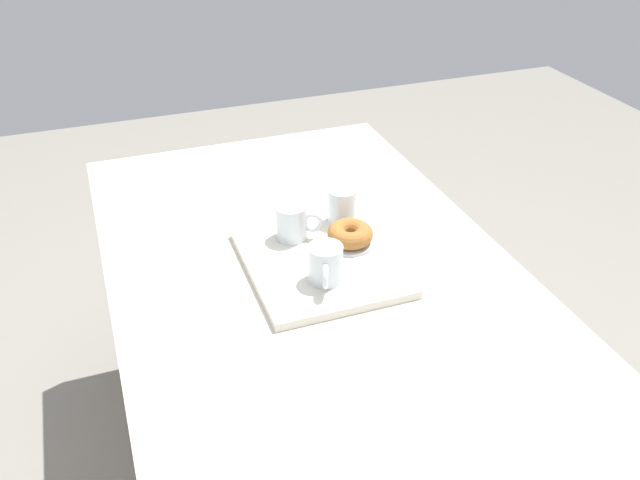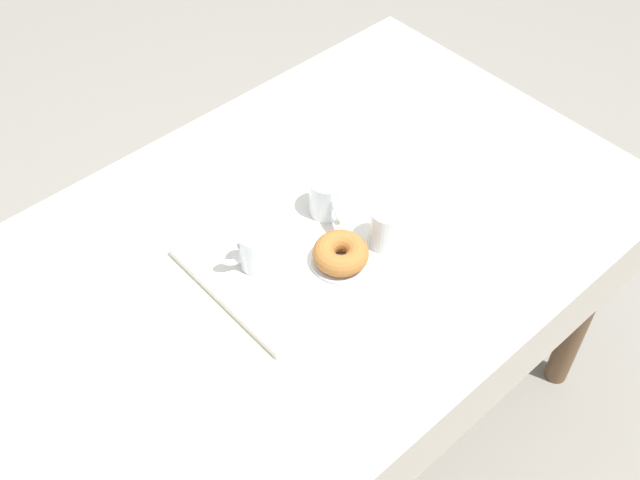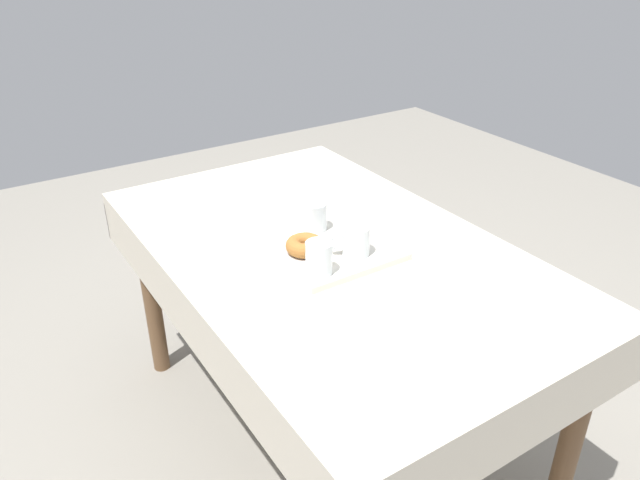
{
  "view_description": "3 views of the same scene",
  "coord_description": "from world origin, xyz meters",
  "px_view_note": "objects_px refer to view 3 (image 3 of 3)",
  "views": [
    {
      "loc": [
        1.23,
        -0.43,
        1.66
      ],
      "look_at": [
        -0.03,
        0.03,
        0.81
      ],
      "focal_mm": 37.77,
      "sensor_mm": 36.0,
      "label": 1
    },
    {
      "loc": [
        0.65,
        0.81,
        1.95
      ],
      "look_at": [
        -0.03,
        0.06,
        0.81
      ],
      "focal_mm": 43.38,
      "sensor_mm": 36.0,
      "label": 2
    },
    {
      "loc": [
        -1.32,
        0.89,
        1.64
      ],
      "look_at": [
        -0.02,
        0.05,
        0.81
      ],
      "focal_mm": 34.2,
      "sensor_mm": 36.0,
      "label": 3
    }
  ],
  "objects_px": {
    "sugar_donut_left": "(305,245)",
    "water_glass_near": "(319,260)",
    "serving_tray": "(325,244)",
    "dining_table": "(329,272)",
    "tea_mug_left": "(314,217)",
    "tea_mug_right": "(355,241)",
    "donut_plate_left": "(305,253)"
  },
  "relations": [
    {
      "from": "serving_tray",
      "to": "tea_mug_left",
      "type": "relative_size",
      "value": 3.44
    },
    {
      "from": "water_glass_near",
      "to": "sugar_donut_left",
      "type": "bearing_deg",
      "value": -11.33
    },
    {
      "from": "tea_mug_right",
      "to": "donut_plate_left",
      "type": "bearing_deg",
      "value": 57.57
    },
    {
      "from": "serving_tray",
      "to": "tea_mug_left",
      "type": "distance_m",
      "value": 0.1
    },
    {
      "from": "tea_mug_left",
      "to": "sugar_donut_left",
      "type": "relative_size",
      "value": 1.04
    },
    {
      "from": "serving_tray",
      "to": "tea_mug_right",
      "type": "height_order",
      "value": "tea_mug_right"
    },
    {
      "from": "serving_tray",
      "to": "tea_mug_right",
      "type": "relative_size",
      "value": 3.51
    },
    {
      "from": "tea_mug_right",
      "to": "sugar_donut_left",
      "type": "bearing_deg",
      "value": 57.57
    },
    {
      "from": "tea_mug_right",
      "to": "donut_plate_left",
      "type": "height_order",
      "value": "tea_mug_right"
    },
    {
      "from": "donut_plate_left",
      "to": "serving_tray",
      "type": "bearing_deg",
      "value": -68.51
    },
    {
      "from": "serving_tray",
      "to": "sugar_donut_left",
      "type": "height_order",
      "value": "sugar_donut_left"
    },
    {
      "from": "tea_mug_left",
      "to": "sugar_donut_left",
      "type": "bearing_deg",
      "value": 138.02
    },
    {
      "from": "dining_table",
      "to": "water_glass_near",
      "type": "relative_size",
      "value": 16.55
    },
    {
      "from": "water_glass_near",
      "to": "donut_plate_left",
      "type": "height_order",
      "value": "water_glass_near"
    },
    {
      "from": "sugar_donut_left",
      "to": "serving_tray",
      "type": "bearing_deg",
      "value": -68.51
    },
    {
      "from": "sugar_donut_left",
      "to": "donut_plate_left",
      "type": "bearing_deg",
      "value": 0.0
    },
    {
      "from": "dining_table",
      "to": "donut_plate_left",
      "type": "distance_m",
      "value": 0.16
    },
    {
      "from": "tea_mug_left",
      "to": "tea_mug_right",
      "type": "bearing_deg",
      "value": -176.43
    },
    {
      "from": "tea_mug_right",
      "to": "donut_plate_left",
      "type": "relative_size",
      "value": 0.97
    },
    {
      "from": "water_glass_near",
      "to": "sugar_donut_left",
      "type": "distance_m",
      "value": 0.11
    },
    {
      "from": "tea_mug_left",
      "to": "donut_plate_left",
      "type": "relative_size",
      "value": 0.99
    },
    {
      "from": "tea_mug_right",
      "to": "sugar_donut_left",
      "type": "xyz_separation_m",
      "value": [
        0.08,
        0.12,
        -0.01
      ]
    },
    {
      "from": "water_glass_near",
      "to": "serving_tray",
      "type": "bearing_deg",
      "value": -38.09
    },
    {
      "from": "serving_tray",
      "to": "sugar_donut_left",
      "type": "distance_m",
      "value": 0.1
    },
    {
      "from": "tea_mug_left",
      "to": "water_glass_near",
      "type": "height_order",
      "value": "water_glass_near"
    },
    {
      "from": "serving_tray",
      "to": "tea_mug_left",
      "type": "height_order",
      "value": "tea_mug_left"
    },
    {
      "from": "tea_mug_left",
      "to": "tea_mug_right",
      "type": "xyz_separation_m",
      "value": [
        -0.2,
        -0.01,
        0.0
      ]
    },
    {
      "from": "tea_mug_left",
      "to": "sugar_donut_left",
      "type": "distance_m",
      "value": 0.16
    },
    {
      "from": "sugar_donut_left",
      "to": "water_glass_near",
      "type": "bearing_deg",
      "value": 168.67
    },
    {
      "from": "dining_table",
      "to": "water_glass_near",
      "type": "distance_m",
      "value": 0.24
    },
    {
      "from": "dining_table",
      "to": "tea_mug_left",
      "type": "bearing_deg",
      "value": -0.88
    },
    {
      "from": "tea_mug_left",
      "to": "water_glass_near",
      "type": "bearing_deg",
      "value": 150.26
    }
  ]
}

